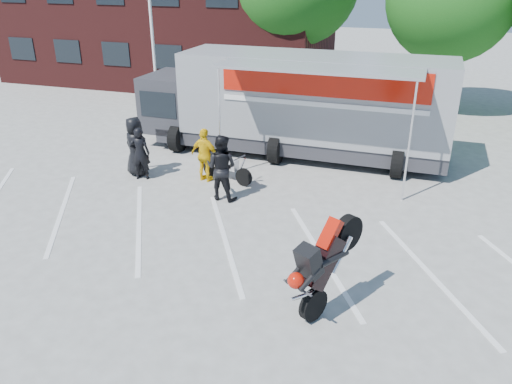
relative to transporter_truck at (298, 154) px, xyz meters
The scene contains 10 objects.
ground 7.51m from the transporter_truck, 93.06° to the right, with size 100.00×100.00×0.00m, color #AAAAA4.
parking_bay_lines 6.51m from the transporter_truck, 93.52° to the right, with size 18.00×5.00×0.01m, color white.
office_building 15.19m from the transporter_truck, 134.73° to the left, with size 18.00×8.00×7.00m, color #441716.
transporter_truck is the anchor object (origin of this frame).
parked_motorcycle 3.40m from the transporter_truck, 116.05° to the right, with size 0.62×1.87×0.98m, color silver, non-canonical shape.
stunt_bike_rider 8.69m from the transporter_truck, 70.88° to the right, with size 0.85×1.81×2.13m, color black, non-canonical shape.
spectator_leather_a 5.69m from the transporter_truck, 141.91° to the right, with size 0.93×0.60×1.89m, color black.
spectator_leather_b 5.61m from the transporter_truck, 137.87° to the right, with size 0.61×0.40×1.67m, color black.
spectator_leather_c 4.55m from the transporter_truck, 105.11° to the right, with size 0.93×0.72×1.90m, color black.
spectator_hivis 3.96m from the transporter_truck, 123.52° to the right, with size 0.98×0.41×1.68m, color yellow.
Camera 1 is at (4.30, -8.89, 6.08)m, focal length 35.00 mm.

